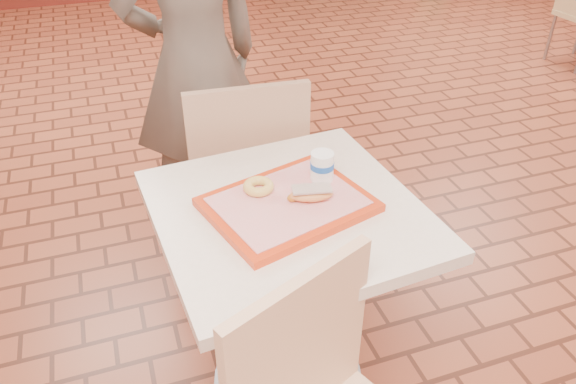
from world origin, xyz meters
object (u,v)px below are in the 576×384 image
object	(u,v)px
long_john_donut	(310,194)
ring_donut	(258,186)
chair_main_back	(245,174)
customer	(195,62)
paper_cup	(322,166)
main_table	(288,274)
serving_tray	(288,204)

from	to	relation	value
long_john_donut	ring_donut	bearing A→B (deg)	144.40
chair_main_back	customer	bearing A→B (deg)	-73.54
chair_main_back	paper_cup	distance (m)	0.66
main_table	long_john_donut	distance (m)	0.33
main_table	customer	bearing A→B (deg)	93.63
main_table	serving_tray	distance (m)	0.29
customer	chair_main_back	bearing A→B (deg)	87.63
main_table	chair_main_back	distance (m)	0.63
chair_main_back	long_john_donut	xyz separation A→B (m)	(0.04, -0.64, 0.31)
long_john_donut	customer	bearing A→B (deg)	97.06
serving_tray	ring_donut	world-z (taller)	ring_donut
main_table	paper_cup	world-z (taller)	paper_cup
chair_main_back	long_john_donut	size ratio (longest dim) A/B	6.97
customer	long_john_donut	distance (m)	1.09
ring_donut	chair_main_back	bearing A→B (deg)	80.12
ring_donut	customer	bearing A→B (deg)	89.92
long_john_donut	paper_cup	bearing A→B (deg)	51.82
serving_tray	ring_donut	xyz separation A→B (m)	(-0.07, 0.08, 0.03)
customer	serving_tray	xyz separation A→B (m)	(0.07, -1.06, -0.07)
chair_main_back	paper_cup	bearing A→B (deg)	106.07
paper_cup	ring_donut	bearing A→B (deg)	179.55
serving_tray	paper_cup	world-z (taller)	paper_cup
paper_cup	main_table	bearing A→B (deg)	-150.77
main_table	ring_donut	world-z (taller)	ring_donut
chair_main_back	serving_tray	bearing A→B (deg)	91.87
customer	serving_tray	size ratio (longest dim) A/B	3.91
ring_donut	paper_cup	size ratio (longest dim) A/B	1.02
main_table	customer	distance (m)	1.12
customer	long_john_donut	bearing A→B (deg)	82.51
paper_cup	chair_main_back	bearing A→B (deg)	101.79
long_john_donut	chair_main_back	bearing A→B (deg)	93.54
chair_main_back	serving_tray	world-z (taller)	chair_main_back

